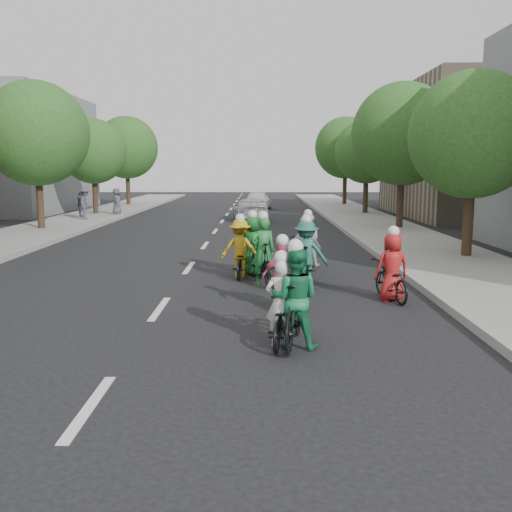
{
  "coord_description": "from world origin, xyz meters",
  "views": [
    {
      "loc": [
        2.12,
        -11.69,
        2.93
      ],
      "look_at": [
        2.03,
        0.86,
        1.0
      ],
      "focal_mm": 40.0,
      "sensor_mm": 36.0,
      "label": 1
    }
  ],
  "objects_px": {
    "cyclist_7": "(306,258)",
    "cyclist_3": "(282,281)",
    "cyclist_6": "(307,246)",
    "cyclist_9": "(253,251)",
    "cyclist_4": "(391,275)",
    "spectator_2": "(117,201)",
    "spectator_1": "(80,204)",
    "cyclist_2": "(240,254)",
    "cyclist_0": "(281,314)",
    "spectator_0": "(85,203)",
    "cyclist_1": "(294,306)",
    "follow_car_trail": "(258,200)",
    "cyclist_5": "(263,259)",
    "follow_car_lead": "(250,209)",
    "cyclist_8": "(304,254)"
  },
  "relations": [
    {
      "from": "cyclist_0",
      "to": "cyclist_5",
      "type": "distance_m",
      "value": 5.05
    },
    {
      "from": "cyclist_2",
      "to": "cyclist_7",
      "type": "bearing_deg",
      "value": 149.08
    },
    {
      "from": "cyclist_1",
      "to": "follow_car_trail",
      "type": "bearing_deg",
      "value": -77.72
    },
    {
      "from": "cyclist_3",
      "to": "spectator_1",
      "type": "distance_m",
      "value": 23.63
    },
    {
      "from": "cyclist_2",
      "to": "cyclist_9",
      "type": "height_order",
      "value": "cyclist_9"
    },
    {
      "from": "cyclist_7",
      "to": "cyclist_6",
      "type": "bearing_deg",
      "value": -89.58
    },
    {
      "from": "cyclist_0",
      "to": "cyclist_4",
      "type": "bearing_deg",
      "value": -117.5
    },
    {
      "from": "follow_car_trail",
      "to": "follow_car_lead",
      "type": "bearing_deg",
      "value": 94.46
    },
    {
      "from": "cyclist_0",
      "to": "follow_car_trail",
      "type": "xyz_separation_m",
      "value": [
        -0.47,
        31.6,
        0.16
      ]
    },
    {
      "from": "cyclist_5",
      "to": "spectator_0",
      "type": "height_order",
      "value": "spectator_0"
    },
    {
      "from": "cyclist_9",
      "to": "spectator_1",
      "type": "xyz_separation_m",
      "value": [
        -10.13,
        17.03,
        0.23
      ]
    },
    {
      "from": "spectator_1",
      "to": "cyclist_2",
      "type": "bearing_deg",
      "value": -161.6
    },
    {
      "from": "cyclist_4",
      "to": "spectator_0",
      "type": "relative_size",
      "value": 1.0
    },
    {
      "from": "cyclist_7",
      "to": "cyclist_0",
      "type": "bearing_deg",
      "value": 86.5
    },
    {
      "from": "cyclist_4",
      "to": "cyclist_7",
      "type": "distance_m",
      "value": 2.37
    },
    {
      "from": "cyclist_4",
      "to": "spectator_2",
      "type": "height_order",
      "value": "spectator_2"
    },
    {
      "from": "cyclist_0",
      "to": "spectator_0",
      "type": "height_order",
      "value": "spectator_0"
    },
    {
      "from": "spectator_0",
      "to": "cyclist_6",
      "type": "bearing_deg",
      "value": -143.35
    },
    {
      "from": "cyclist_9",
      "to": "cyclist_2",
      "type": "bearing_deg",
      "value": 48.96
    },
    {
      "from": "cyclist_3",
      "to": "spectator_2",
      "type": "xyz_separation_m",
      "value": [
        -9.24,
        23.17,
        0.36
      ]
    },
    {
      "from": "cyclist_6",
      "to": "follow_car_lead",
      "type": "height_order",
      "value": "cyclist_6"
    },
    {
      "from": "cyclist_0",
      "to": "spectator_0",
      "type": "bearing_deg",
      "value": -54.97
    },
    {
      "from": "cyclist_8",
      "to": "cyclist_9",
      "type": "bearing_deg",
      "value": -5.88
    },
    {
      "from": "cyclist_2",
      "to": "cyclist_9",
      "type": "distance_m",
      "value": 0.56
    },
    {
      "from": "cyclist_3",
      "to": "spectator_2",
      "type": "distance_m",
      "value": 24.95
    },
    {
      "from": "cyclist_0",
      "to": "cyclist_1",
      "type": "bearing_deg",
      "value": 169.77
    },
    {
      "from": "cyclist_5",
      "to": "follow_car_trail",
      "type": "height_order",
      "value": "cyclist_5"
    },
    {
      "from": "cyclist_7",
      "to": "spectator_0",
      "type": "bearing_deg",
      "value": -52.26
    },
    {
      "from": "follow_car_lead",
      "to": "spectator_2",
      "type": "distance_m",
      "value": 8.58
    },
    {
      "from": "cyclist_6",
      "to": "cyclist_9",
      "type": "relative_size",
      "value": 0.96
    },
    {
      "from": "follow_car_lead",
      "to": "spectator_0",
      "type": "bearing_deg",
      "value": -0.89
    },
    {
      "from": "cyclist_2",
      "to": "cyclist_3",
      "type": "height_order",
      "value": "cyclist_2"
    },
    {
      "from": "cyclist_0",
      "to": "cyclist_7",
      "type": "bearing_deg",
      "value": -88.61
    },
    {
      "from": "cyclist_1",
      "to": "spectator_0",
      "type": "height_order",
      "value": "spectator_0"
    },
    {
      "from": "cyclist_6",
      "to": "spectator_1",
      "type": "distance_m",
      "value": 19.55
    },
    {
      "from": "cyclist_3",
      "to": "follow_car_trail",
      "type": "height_order",
      "value": "cyclist_3"
    },
    {
      "from": "cyclist_7",
      "to": "cyclist_8",
      "type": "relative_size",
      "value": 0.91
    },
    {
      "from": "cyclist_9",
      "to": "spectator_2",
      "type": "relative_size",
      "value": 1.12
    },
    {
      "from": "cyclist_1",
      "to": "cyclist_9",
      "type": "bearing_deg",
      "value": -72.17
    },
    {
      "from": "cyclist_0",
      "to": "spectator_2",
      "type": "relative_size",
      "value": 1.02
    },
    {
      "from": "spectator_1",
      "to": "cyclist_8",
      "type": "bearing_deg",
      "value": -156.79
    },
    {
      "from": "cyclist_7",
      "to": "cyclist_3",
      "type": "bearing_deg",
      "value": 79.59
    },
    {
      "from": "cyclist_5",
      "to": "follow_car_trail",
      "type": "relative_size",
      "value": 0.47
    },
    {
      "from": "cyclist_5",
      "to": "cyclist_9",
      "type": "distance_m",
      "value": 1.43
    },
    {
      "from": "cyclist_1",
      "to": "cyclist_9",
      "type": "xyz_separation_m",
      "value": [
        -0.78,
        6.53,
        -0.02
      ]
    },
    {
      "from": "cyclist_7",
      "to": "cyclist_9",
      "type": "relative_size",
      "value": 1.01
    },
    {
      "from": "cyclist_4",
      "to": "cyclist_9",
      "type": "distance_m",
      "value": 4.46
    },
    {
      "from": "follow_car_trail",
      "to": "spectator_0",
      "type": "bearing_deg",
      "value": 51.98
    },
    {
      "from": "follow_car_lead",
      "to": "cyclist_0",
      "type": "bearing_deg",
      "value": 85.1
    },
    {
      "from": "cyclist_6",
      "to": "cyclist_9",
      "type": "bearing_deg",
      "value": 45.88
    }
  ]
}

